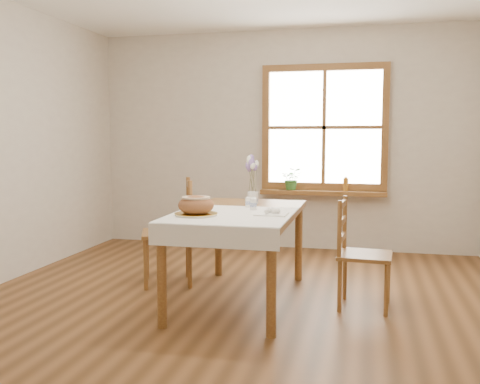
% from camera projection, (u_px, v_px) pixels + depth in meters
% --- Properties ---
extents(ground, '(5.00, 5.00, 0.00)m').
position_uv_depth(ground, '(231.00, 312.00, 4.12)').
color(ground, brown).
rests_on(ground, ground).
extents(room_walls, '(4.60, 5.10, 2.65)m').
position_uv_depth(room_walls, '(231.00, 88.00, 3.94)').
color(room_walls, beige).
rests_on(room_walls, ground).
extents(window, '(1.46, 0.08, 1.46)m').
position_uv_depth(window, '(324.00, 127.00, 6.25)').
color(window, olive).
rests_on(window, ground).
extents(window_sill, '(1.46, 0.20, 0.05)m').
position_uv_depth(window_sill, '(323.00, 193.00, 6.26)').
color(window_sill, olive).
rests_on(window_sill, ground).
extents(dining_table, '(0.90, 1.60, 0.75)m').
position_uv_depth(dining_table, '(240.00, 221.00, 4.34)').
color(dining_table, olive).
rests_on(dining_table, ground).
extents(table_linen, '(0.91, 0.99, 0.01)m').
position_uv_depth(table_linen, '(231.00, 215.00, 4.04)').
color(table_linen, white).
rests_on(table_linen, dining_table).
extents(chair_left, '(0.60, 0.59, 0.96)m').
position_uv_depth(chair_left, '(167.00, 232.00, 4.88)').
color(chair_left, olive).
rests_on(chair_left, ground).
extents(chair_right, '(0.45, 0.43, 0.87)m').
position_uv_depth(chair_right, '(365.00, 254.00, 4.19)').
color(chair_right, olive).
rests_on(chair_right, ground).
extents(bread_plate, '(0.35, 0.35, 0.02)m').
position_uv_depth(bread_plate, '(196.00, 214.00, 3.99)').
color(bread_plate, silver).
rests_on(bread_plate, table_linen).
extents(bread_loaf, '(0.27, 0.27, 0.15)m').
position_uv_depth(bread_loaf, '(196.00, 203.00, 3.98)').
color(bread_loaf, brown).
rests_on(bread_loaf, bread_plate).
extents(egg_napkin, '(0.24, 0.20, 0.01)m').
position_uv_depth(egg_napkin, '(271.00, 214.00, 4.03)').
color(egg_napkin, white).
rests_on(egg_napkin, table_linen).
extents(eggs, '(0.19, 0.17, 0.04)m').
position_uv_depth(eggs, '(271.00, 211.00, 4.03)').
color(eggs, white).
rests_on(eggs, egg_napkin).
extents(salt_shaker, '(0.07, 0.07, 0.10)m').
position_uv_depth(salt_shaker, '(253.00, 204.00, 4.28)').
color(salt_shaker, silver).
rests_on(salt_shaker, table_linen).
extents(pepper_shaker, '(0.05, 0.05, 0.09)m').
position_uv_depth(pepper_shaker, '(248.00, 202.00, 4.44)').
color(pepper_shaker, silver).
rests_on(pepper_shaker, table_linen).
extents(flower_vase, '(0.11, 0.11, 0.10)m').
position_uv_depth(flower_vase, '(253.00, 199.00, 4.70)').
color(flower_vase, silver).
rests_on(flower_vase, dining_table).
extents(lavender_bouquet, '(0.17, 0.17, 0.31)m').
position_uv_depth(lavender_bouquet, '(253.00, 175.00, 4.67)').
color(lavender_bouquet, '#76599E').
rests_on(lavender_bouquet, flower_vase).
extents(potted_plant, '(0.26, 0.29, 0.20)m').
position_uv_depth(potted_plant, '(292.00, 181.00, 6.33)').
color(potted_plant, '#34722D').
rests_on(potted_plant, window_sill).
extents(amber_bottle, '(0.07, 0.07, 0.17)m').
position_uv_depth(amber_bottle, '(346.00, 184.00, 6.19)').
color(amber_bottle, '#9B621C').
rests_on(amber_bottle, window_sill).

